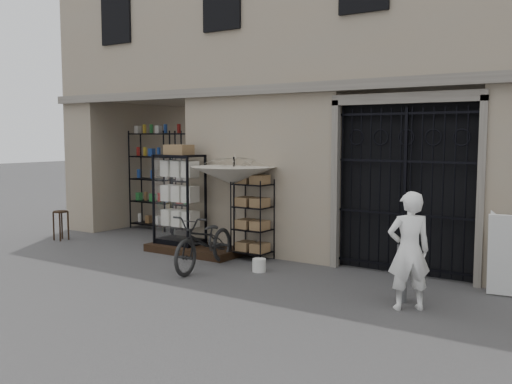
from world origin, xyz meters
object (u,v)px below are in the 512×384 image
Objects in this scene: easel_sign at (510,254)px; shopkeeper at (407,309)px; white_bucket at (259,265)px; wooden_stool at (61,225)px; bicycle at (206,269)px; market_umbrella at (234,171)px; wire_rack at (253,220)px; steel_bollard at (402,273)px; display_cabinet at (179,204)px.

shopkeeper is at bearing -134.00° from easel_sign.
wooden_stool reaches higher than white_bucket.
market_umbrella is at bearing 88.88° from bicycle.
wire_rack reaches higher than wooden_stool.
shopkeeper is 1.32× the size of easel_sign.
wire_rack reaches higher than easel_sign.
wire_rack is at bearing 69.23° from bicycle.
white_bucket is at bearing -33.68° from market_umbrella.
wooden_stool is 0.81× the size of steel_bollard.
market_umbrella reaches higher than easel_sign.
wooden_stool is at bearing 167.19° from bicycle.
wooden_stool is at bearing -159.87° from display_cabinet.
easel_sign reaches higher than shopkeeper.
easel_sign is (1.03, 1.46, 0.64)m from shopkeeper.
display_cabinet is at bearing -176.12° from market_umbrella.
bicycle reaches higher than wooden_stool.
steel_bollard is 0.51× the size of shopkeeper.
easel_sign is at bearing 21.20° from wire_rack.
display_cabinet is at bearing 138.40° from bicycle.
wooden_stool is at bearing -171.11° from market_umbrella.
display_cabinet reaches higher than bicycle.
shopkeeper is 1.90m from easel_sign.
display_cabinet is 1.05× the size of bicycle.
market_umbrella is (-0.38, -0.08, 0.94)m from wire_rack.
steel_bollard is at bearing -8.15° from white_bucket.
bicycle is 1.17× the size of shopkeeper.
market_umbrella reaches higher than display_cabinet.
market_umbrella reaches higher than steel_bollard.
wire_rack is at bearing 9.09° from wooden_stool.
wire_rack reaches higher than shopkeeper.
wooden_stool is (-5.44, 0.01, 0.24)m from white_bucket.
white_bucket is at bearing -50.36° from shopkeeper.
wire_rack is 1.25× the size of easel_sign.
easel_sign reaches higher than wooden_stool.
steel_bollard reaches higher than wooden_stool.
white_bucket is 0.19× the size of easel_sign.
wooden_stool is 8.15m from steel_bollard.
wire_rack is 6.50× the size of white_bucket.
bicycle is at bearing -175.61° from easel_sign.
bicycle reaches higher than steel_bollard.
display_cabinet is at bearing 165.64° from white_bucket.
display_cabinet is 2.40× the size of steel_bollard.
bicycle is 3.65m from steel_bollard.
bicycle is (-0.25, -1.13, -0.76)m from wire_rack.
wire_rack is 0.81× the size of bicycle.
wooden_stool is at bearing 179.86° from white_bucket.
market_umbrella reaches higher than bicycle.
easel_sign is at bearing 1.07° from market_umbrella.
display_cabinet is 6.31m from easel_sign.
easel_sign is at bearing 4.75° from wooden_stool.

